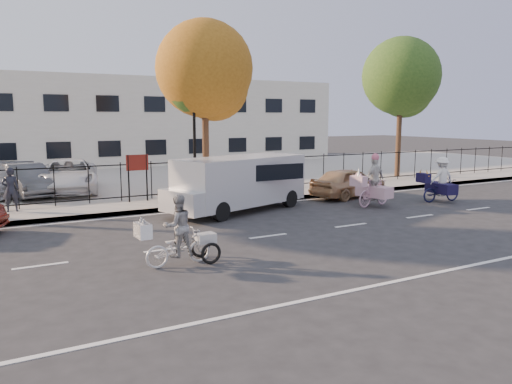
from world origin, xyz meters
TOP-DOWN VIEW (x-y plane):
  - ground at (0.00, 0.00)m, footprint 120.00×120.00m
  - road_markings at (0.00, 0.00)m, footprint 60.00×9.52m
  - curb at (0.00, 5.05)m, footprint 60.00×0.10m
  - sidewalk at (0.00, 6.10)m, footprint 60.00×2.20m
  - parking_lot at (0.00, 15.00)m, footprint 60.00×15.60m
  - iron_fence at (0.00, 7.20)m, footprint 58.00×0.06m
  - building at (0.00, 25.00)m, footprint 34.00×10.00m
  - lamppost at (0.50, 6.80)m, footprint 0.36×0.36m
  - street_sign at (-1.85, 6.80)m, footprint 0.85×0.06m
  - zebra_trike at (-3.20, -1.44)m, footprint 1.90×0.73m
  - unicorn_bike at (5.90, 2.24)m, footprint 2.05×1.45m
  - bull_bike at (9.00, 1.78)m, footprint 1.97×1.37m
  - white_van at (1.00, 3.87)m, footprint 5.94×3.36m
  - gold_sedan at (6.50, 4.44)m, footprint 3.93×2.18m
  - pedestrian at (-6.25, 6.80)m, footprint 0.57×0.38m
  - lot_car_a at (-6.42, 11.08)m, footprint 3.17×4.76m
  - lot_car_b at (-3.81, 10.63)m, footprint 3.25×5.46m
  - lot_car_c at (-5.49, 10.24)m, footprint 2.17×4.19m
  - tree_mid at (1.33, 7.36)m, footprint 3.99×3.99m
  - tree_east at (13.06, 8.26)m, footprint 4.15×4.15m

SIDE VIEW (x-z plane):
  - ground at x=0.00m, z-range 0.00..0.00m
  - road_markings at x=0.00m, z-range 0.00..0.01m
  - curb at x=0.00m, z-range 0.00..0.15m
  - sidewalk at x=0.00m, z-range 0.00..0.15m
  - parking_lot at x=0.00m, z-range 0.00..0.15m
  - zebra_trike at x=-3.20m, z-range -0.19..1.45m
  - gold_sedan at x=6.50m, z-range 0.00..1.26m
  - bull_bike at x=9.00m, z-range -0.18..1.62m
  - unicorn_bike at x=5.90m, z-range -0.26..1.76m
  - lot_car_a at x=-6.42m, z-range 0.15..1.43m
  - lot_car_c at x=-5.49m, z-range 0.15..1.46m
  - lot_car_b at x=-3.81m, z-range 0.15..1.57m
  - iron_fence at x=0.00m, z-range 0.15..1.65m
  - pedestrian at x=-6.25m, z-range 0.15..1.68m
  - white_van at x=1.00m, z-range 0.10..2.06m
  - street_sign at x=-1.85m, z-range 0.52..2.32m
  - building at x=0.00m, z-range 0.00..6.00m
  - lamppost at x=0.50m, z-range 0.95..5.28m
  - tree_mid at x=1.33m, z-range 1.46..8.77m
  - tree_east at x=13.06m, z-range 1.52..9.13m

